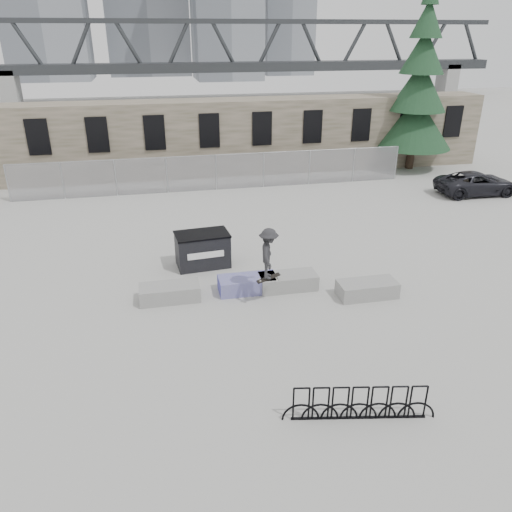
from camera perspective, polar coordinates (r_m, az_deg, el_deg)
The scene contains 13 objects.
ground at distance 17.43m, azimuth 1.07°, elevation -4.00°, with size 120.00×120.00×0.00m, color #A2A29E.
stone_wall at distance 31.95m, azimuth -5.59°, elevation 13.32°, with size 36.00×2.58×4.50m.
chainlink_fence at distance 28.60m, azimuth -4.59°, elevation 9.56°, with size 22.06×0.06×2.02m.
planter_far_left at distance 16.99m, azimuth -9.83°, elevation -4.07°, with size 2.00×0.90×0.53m.
planter_center_left at distance 17.29m, azimuth -0.97°, elevation -3.15°, with size 2.00×0.90×0.53m.
planter_center_right at distance 17.51m, azimuth 3.68°, elevation -2.84°, with size 2.00×0.90×0.53m.
planter_offset at distance 17.38m, azimuth 12.59°, elevation -3.63°, with size 2.00×0.90×0.53m.
dumpster at distance 19.12m, azimuth -6.12°, elevation 0.75°, with size 2.11×1.40×1.32m.
bike_rack at distance 12.20m, azimuth 11.75°, elevation -16.16°, with size 3.54×0.70×0.90m.
spruce_tree at distance 34.27m, azimuth 18.04°, elevation 17.03°, with size 4.77×4.77×11.50m.
truss_bridge at distance 71.36m, azimuth -1.07°, elevation 20.92°, with size 70.00×3.00×9.80m.
suv at distance 30.35m, azimuth 23.92°, elevation 7.62°, with size 2.07×4.49×1.25m, color black.
skateboarder at distance 15.86m, azimuth 1.45°, elevation 0.26°, with size 0.86×1.20×1.82m.
Camera 1 is at (-3.48, -14.95, 8.24)m, focal length 35.00 mm.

